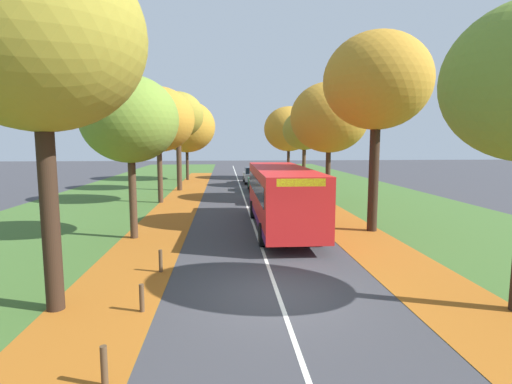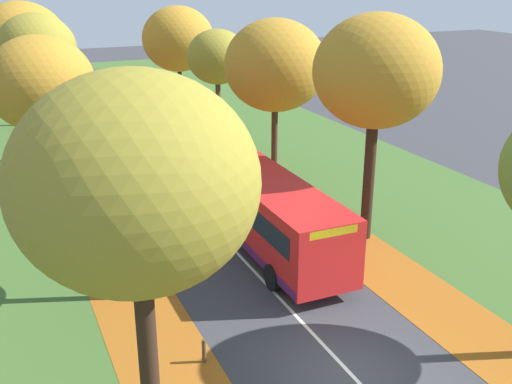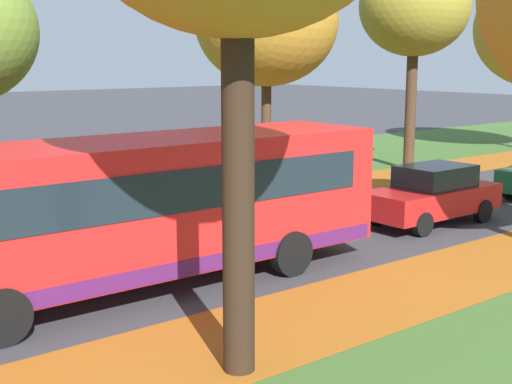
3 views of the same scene
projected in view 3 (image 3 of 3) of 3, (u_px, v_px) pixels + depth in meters
grass_verge_left at (264, 169)px, 29.38m from camera, size 12.00×90.00×0.01m
leaf_litter_left at (207, 205)px, 22.18m from camera, size 2.80×60.00×0.00m
leaf_litter_right at (452, 274)px, 15.09m from camera, size 2.80×60.00×0.00m
road_centre_line at (448, 204)px, 22.29m from camera, size 0.12×80.00×0.01m
tree_left_mid at (267, 22)px, 24.25m from camera, size 4.91×4.91×7.95m
tree_left_far at (415, 7)px, 28.02m from camera, size 4.37×4.37×8.48m
bus at (141, 204)px, 13.95m from camera, size 2.72×10.42×2.98m
car_red_lead at (432, 195)px, 19.60m from camera, size 1.79×4.20×1.62m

